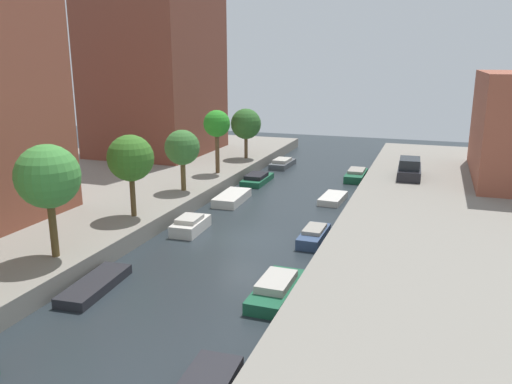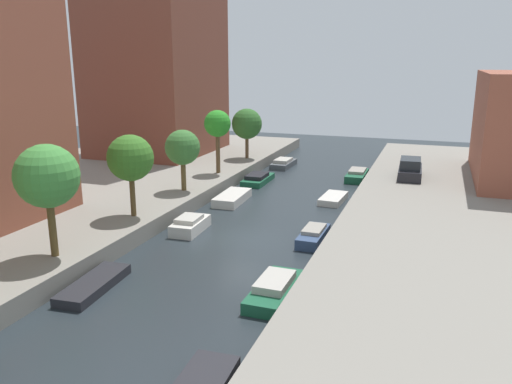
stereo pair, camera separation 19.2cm
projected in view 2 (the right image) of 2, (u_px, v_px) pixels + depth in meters
ground_plane at (241, 240)px, 29.44m from camera, size 84.00×84.00×0.00m
quay_left at (31, 207)px, 34.15m from camera, size 20.00×64.00×1.00m
apartment_tower_far at (156, 52)px, 49.31m from camera, size 10.00×12.00×19.25m
street_tree_1 at (47, 177)px, 23.47m from camera, size 2.95×2.95×5.36m
street_tree_2 at (130, 158)px, 29.77m from camera, size 2.71×2.71×4.85m
street_tree_3 at (183, 148)px, 35.80m from camera, size 2.46×2.46×4.30m
street_tree_4 at (217, 125)px, 41.13m from camera, size 2.15×2.15×5.10m
street_tree_5 at (247, 124)px, 47.46m from camera, size 2.81×2.81×4.61m
parked_car at (410, 169)px, 40.27m from camera, size 1.89×4.58×1.55m
moored_boat_left_1 at (94, 285)px, 23.11m from camera, size 1.77×4.32×0.45m
moored_boat_left_2 at (190, 225)px, 30.79m from camera, size 1.59×3.11×0.96m
moored_boat_left_3 at (232, 198)px, 37.14m from camera, size 1.85×4.09×0.62m
moored_boat_left_4 at (258, 179)px, 42.86m from camera, size 1.72×4.16×0.79m
moored_boat_left_5 at (284, 163)px, 49.11m from camera, size 1.67×3.88×0.81m
moored_boat_right_2 at (275, 289)px, 22.36m from camera, size 1.58×4.19×0.88m
moored_boat_right_3 at (313, 235)px, 29.12m from camera, size 1.27×3.50×0.82m
moored_boat_right_4 at (333, 199)px, 37.25m from camera, size 1.65×3.33×0.46m
moored_boat_right_5 at (357, 175)px, 44.08m from camera, size 1.55×4.08×0.85m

